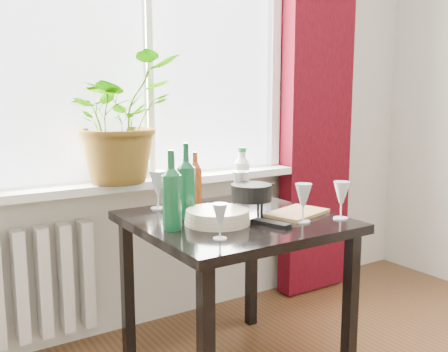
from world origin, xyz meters
TOP-DOWN VIEW (x-y plane):
  - window at (0.00, 2.22)m, footprint 1.72×0.08m
  - windowsill at (0.00, 2.15)m, footprint 1.72×0.20m
  - curtain at (1.12, 2.12)m, footprint 0.50×0.12m
  - radiator at (-0.75, 2.18)m, footprint 0.80×0.10m
  - table at (0.10, 1.55)m, footprint 0.85×0.85m
  - potted_plant at (-0.20, 2.12)m, footprint 0.72×0.68m
  - wine_bottle_left at (-0.22, 1.52)m, footprint 0.08×0.08m
  - wine_bottle_right at (-0.08, 1.65)m, footprint 0.09×0.09m
  - bottle_amber at (0.10, 1.90)m, footprint 0.08×0.08m
  - cleaning_bottle at (0.34, 1.84)m, footprint 0.09×0.09m
  - wineglass_front_right at (0.30, 1.32)m, footprint 0.08×0.08m
  - wineglass_far_right at (0.48, 1.27)m, footprint 0.09×0.09m
  - wineglass_back_center at (0.22, 1.67)m, footprint 0.10×0.10m
  - wineglass_back_left at (-0.11, 1.89)m, footprint 0.09×0.09m
  - wineglass_front_left at (-0.14, 1.29)m, footprint 0.07×0.07m
  - plate_stack at (-0.02, 1.50)m, footprint 0.35×0.35m
  - fondue_pot at (0.19, 1.54)m, footprint 0.23×0.20m
  - tv_remote at (0.15, 1.35)m, footprint 0.10×0.18m
  - cutting_board at (0.37, 1.44)m, footprint 0.32×0.25m

SIDE VIEW (x-z plane):
  - radiator at x=-0.75m, z-range 0.10..0.66m
  - table at x=0.10m, z-range 0.28..1.02m
  - cutting_board at x=0.37m, z-range 0.74..0.76m
  - tv_remote at x=0.15m, z-range 0.74..0.76m
  - plate_stack at x=-0.02m, z-range 0.74..0.80m
  - wineglass_front_left at x=-0.14m, z-range 0.74..0.88m
  - fondue_pot at x=0.19m, z-range 0.74..0.88m
  - windowsill at x=0.00m, z-range 0.80..0.84m
  - wineglass_far_right at x=0.48m, z-range 0.74..0.91m
  - wineglass_front_right at x=0.30m, z-range 0.74..0.91m
  - wineglass_back_center at x=0.22m, z-range 0.74..0.93m
  - wineglass_back_left at x=-0.11m, z-range 0.74..0.93m
  - bottle_amber at x=0.10m, z-range 0.74..1.00m
  - cleaning_bottle at x=0.34m, z-range 0.74..1.01m
  - wine_bottle_left at x=-0.22m, z-range 0.74..1.07m
  - wine_bottle_right at x=-0.08m, z-range 0.74..1.08m
  - potted_plant at x=-0.20m, z-range 0.84..1.48m
  - curtain at x=1.12m, z-range 0.01..2.58m
  - window at x=0.00m, z-range 0.79..2.41m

